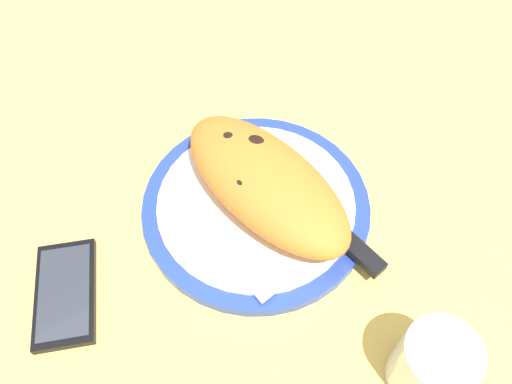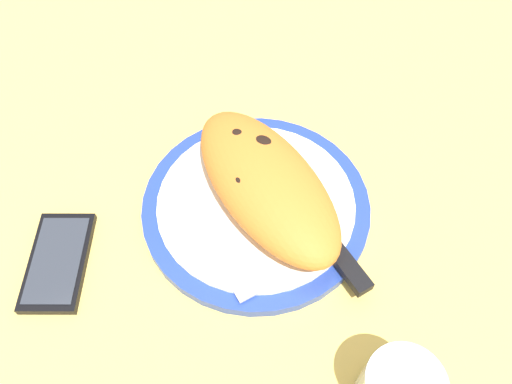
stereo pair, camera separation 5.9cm
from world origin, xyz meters
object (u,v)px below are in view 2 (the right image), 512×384
Objects in this scene: calzone at (267,184)px; knife at (322,234)px; plate at (256,206)px; fork at (220,247)px; smartphone at (58,261)px.

calzone is 1.15× the size of knife.
plate is at bearing -141.91° from knife.
plate is at bearing 127.57° from fork.
plate is 1.04× the size of calzone.
calzone is at bearing -149.03° from knife.
smartphone is at bearing -106.24° from fork.
knife is (7.01, 5.50, 1.43)cm from plate.
fork is (4.57, -7.23, -2.87)cm from calzone.
plate is 1.60× the size of fork.
smartphone is (-7.58, -29.10, -1.72)cm from knife.
calzone is at bearing 88.68° from smartphone.
fork is 0.75× the size of knife.
knife is at bearing 38.09° from plate.
plate reaches higher than smartphone.
smartphone is at bearing -91.38° from plate.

